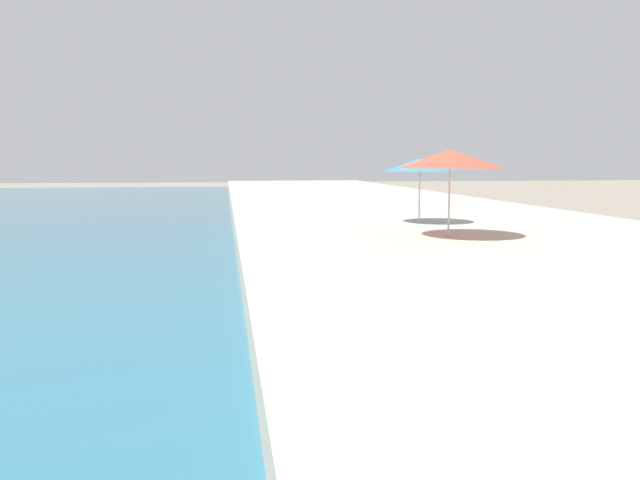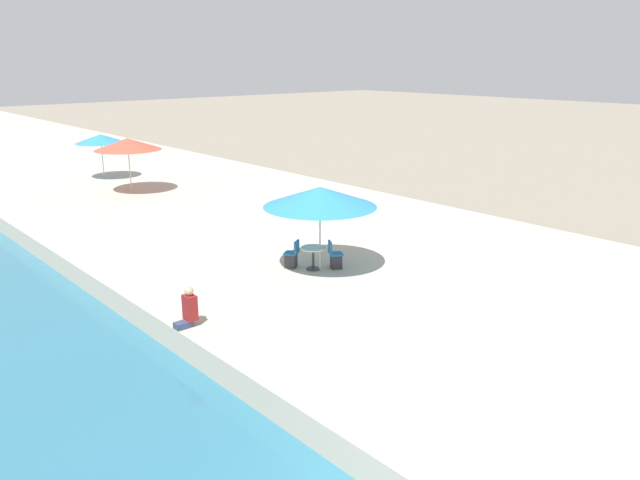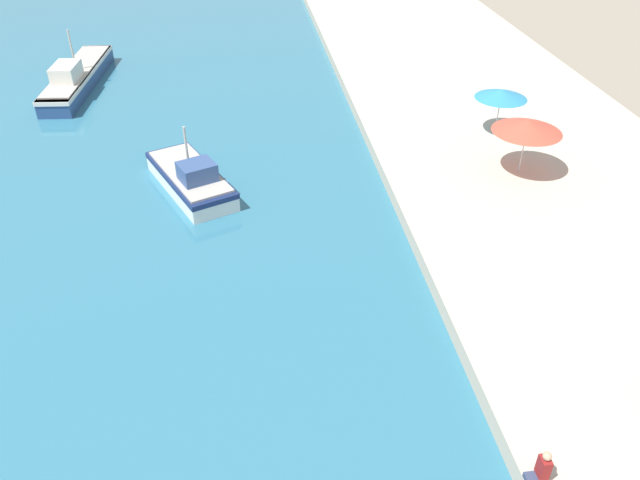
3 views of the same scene
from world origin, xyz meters
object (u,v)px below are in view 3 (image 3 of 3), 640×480
Objects in this scene: cafe_umbrella_white at (528,126)px; cafe_umbrella_striped at (501,94)px; fishing_boat_far at (77,77)px; person_at_quay at (542,468)px; fishing_boat_mid at (191,178)px.

cafe_umbrella_striped is at bearing 83.87° from cafe_umbrella_white.
fishing_boat_far is 3.40× the size of cafe_umbrella_white.
fishing_boat_mid is at bearing 118.62° from person_at_quay.
fishing_boat_mid reaches higher than person_at_quay.
cafe_umbrella_white is (23.98, -16.43, 2.36)m from fishing_boat_far.
fishing_boat_far reaches higher than cafe_umbrella_white.
person_at_quay is (-6.62, -20.95, -1.75)m from cafe_umbrella_striped.
cafe_umbrella_white is at bearing -29.28° from fishing_boat_far.
fishing_boat_mid is at bearing -56.47° from fishing_boat_far.
cafe_umbrella_white is 1.18× the size of cafe_umbrella_striped.
person_at_quay is at bearing -107.54° from cafe_umbrella_striped.
cafe_umbrella_white is at bearing -96.13° from cafe_umbrella_striped.
person_at_quay is (-6.13, -16.42, -1.95)m from cafe_umbrella_white.
fishing_boat_mid is at bearing -169.49° from cafe_umbrella_striped.
cafe_umbrella_white is at bearing 69.51° from person_at_quay.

